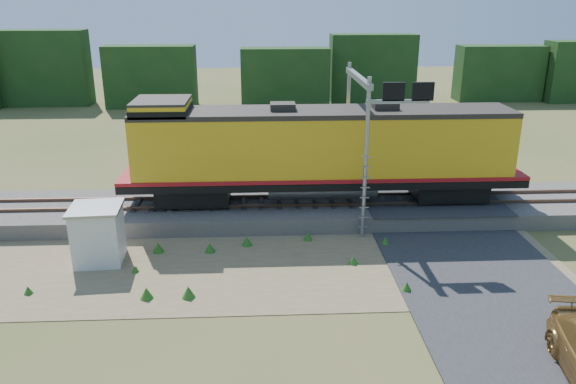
{
  "coord_description": "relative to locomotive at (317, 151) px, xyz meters",
  "views": [
    {
      "loc": [
        -1.77,
        -20.95,
        10.81
      ],
      "look_at": [
        -0.58,
        3.0,
        2.4
      ],
      "focal_mm": 35.0,
      "sensor_mm": 36.0,
      "label": 1
    }
  ],
  "objects": [
    {
      "name": "shed",
      "position": [
        -9.76,
        -4.75,
        -2.25
      ],
      "size": [
        2.24,
        2.24,
        2.5
      ],
      "rotation": [
        0.0,
        0.0,
        0.07
      ],
      "color": "silver",
      "rests_on": "ground"
    },
    {
      "name": "weed_clumps",
      "position": [
        -4.53,
        -5.9,
        -3.51
      ],
      "size": [
        15.0,
        6.2,
        0.56
      ],
      "primitive_type": null,
      "color": "#2A621C",
      "rests_on": "ground"
    },
    {
      "name": "ground",
      "position": [
        -1.03,
        -6.0,
        -3.51
      ],
      "size": [
        140.0,
        140.0,
        0.0
      ],
      "primitive_type": "plane",
      "color": "#475123",
      "rests_on": "ground"
    },
    {
      "name": "rails",
      "position": [
        -1.03,
        0.0,
        -2.63
      ],
      "size": [
        70.0,
        1.54,
        0.16
      ],
      "color": "brown",
      "rests_on": "ballast"
    },
    {
      "name": "ballast",
      "position": [
        -1.03,
        0.0,
        -3.11
      ],
      "size": [
        70.0,
        5.0,
        0.8
      ],
      "primitive_type": "cube",
      "color": "slate",
      "rests_on": "ground"
    },
    {
      "name": "road",
      "position": [
        5.97,
        -5.26,
        -3.43
      ],
      "size": [
        7.0,
        66.0,
        0.86
      ],
      "color": "#38383A",
      "rests_on": "ground"
    },
    {
      "name": "tree_line_north",
      "position": [
        -1.03,
        32.0,
        -0.44
      ],
      "size": [
        130.0,
        3.0,
        6.5
      ],
      "color": "#163814",
      "rests_on": "ground"
    },
    {
      "name": "signal_gantry",
      "position": [
        2.31,
        -0.68,
        2.09
      ],
      "size": [
        2.98,
        6.2,
        7.52
      ],
      "color": "gray",
      "rests_on": "ground"
    },
    {
      "name": "dirt_shoulder",
      "position": [
        -3.03,
        -5.5,
        -3.5
      ],
      "size": [
        26.0,
        8.0,
        0.03
      ],
      "primitive_type": "cube",
      "color": "#8C7754",
      "rests_on": "ground"
    },
    {
      "name": "locomotive",
      "position": [
        0.0,
        0.0,
        0.0
      ],
      "size": [
        20.07,
        3.06,
        5.18
      ],
      "color": "black",
      "rests_on": "rails"
    }
  ]
}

